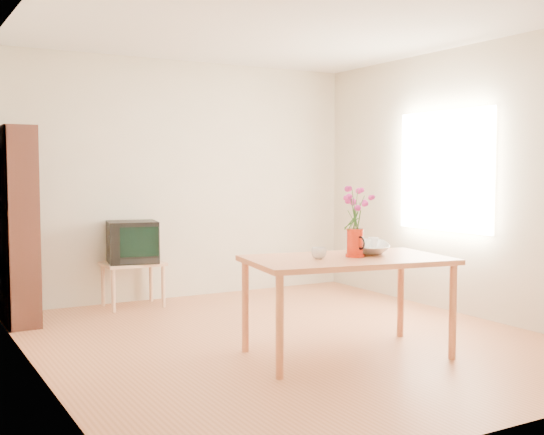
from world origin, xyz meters
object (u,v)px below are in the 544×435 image
pitcher (355,244)px  mug (319,253)px  television (132,241)px  table (347,267)px  bowl (370,226)px

pitcher → mug: (-0.30, 0.03, -0.06)m
pitcher → television: bearing=112.0°
table → bowl: (0.36, 0.19, 0.28)m
pitcher → television: size_ratio=0.39×
table → mug: size_ratio=14.70×
pitcher → table: bearing=-178.6°
table → television: television is taller
bowl → mug: bearing=-165.1°
table → television: bearing=116.8°
bowl → television: 2.71m
pitcher → mug: bearing=176.8°
bowl → television: (-1.19, 2.42, -0.28)m
television → pitcher: bearing=-60.2°
table → pitcher: bearing=7.6°
table → mug: bearing=-178.4°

